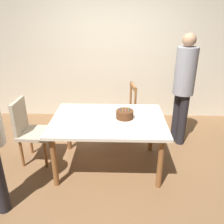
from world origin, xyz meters
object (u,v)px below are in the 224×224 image
object	(u,v)px
plate_near_celebrant	(74,126)
chair_spindle_back	(123,113)
plate_near_guest	(144,127)
birthday_cake	(125,115)
person_guest	(184,84)
plate_far_side	(104,111)
dining_table	(108,125)
chair_upholstered	(29,128)

from	to	relation	value
plate_near_celebrant	chair_spindle_back	distance (m)	1.30
plate_near_celebrant	plate_near_guest	size ratio (longest dim) A/B	1.00
birthday_cake	person_guest	xyz separation A→B (m)	(0.93, 0.71, 0.22)
plate_near_celebrant	person_guest	size ratio (longest dim) A/B	0.12
plate_far_side	person_guest	size ratio (longest dim) A/B	0.12
dining_table	plate_near_guest	world-z (taller)	plate_near_guest
plate_near_guest	person_guest	xyz separation A→B (m)	(0.69, 0.95, 0.27)
birthday_cake	person_guest	world-z (taller)	person_guest
plate_far_side	chair_upholstered	bearing A→B (deg)	-173.28
plate_far_side	plate_near_guest	world-z (taller)	same
chair_spindle_back	chair_upholstered	world-z (taller)	same
plate_near_celebrant	plate_far_side	size ratio (longest dim) A/B	1.00
birthday_cake	plate_near_celebrant	bearing A→B (deg)	-158.69
birthday_cake	plate_near_guest	size ratio (longest dim) A/B	1.27
birthday_cake	plate_near_guest	world-z (taller)	birthday_cake
birthday_cake	chair_spindle_back	distance (m)	0.92
birthday_cake	plate_near_celebrant	size ratio (longest dim) A/B	1.27
dining_table	plate_near_guest	size ratio (longest dim) A/B	6.85
birthday_cake	dining_table	bearing A→B (deg)	-178.10
plate_far_side	chair_upholstered	world-z (taller)	chair_upholstered
birthday_cake	plate_near_celebrant	xyz separation A→B (m)	(-0.63, -0.25, -0.05)
plate_near_guest	person_guest	world-z (taller)	person_guest
dining_table	person_guest	distance (m)	1.40
plate_far_side	plate_near_guest	bearing A→B (deg)	-42.26
plate_far_side	dining_table	bearing A→B (deg)	-72.54
chair_spindle_back	chair_upholstered	size ratio (longest dim) A/B	1.00
plate_near_guest	chair_spindle_back	distance (m)	1.16
dining_table	chair_spindle_back	bearing A→B (deg)	76.22
birthday_cake	plate_near_celebrant	distance (m)	0.68
chair_spindle_back	person_guest	world-z (taller)	person_guest
plate_far_side	chair_upholstered	distance (m)	1.10
plate_far_side	chair_spindle_back	xyz separation A→B (m)	(0.29, 0.62, -0.29)
birthday_cake	plate_near_guest	bearing A→B (deg)	-46.58
chair_upholstered	dining_table	bearing A→B (deg)	-5.69
dining_table	plate_far_side	xyz separation A→B (m)	(-0.08, 0.24, 0.09)
plate_far_side	plate_near_guest	xyz separation A→B (m)	(0.53, -0.48, 0.00)
chair_upholstered	person_guest	world-z (taller)	person_guest
dining_table	plate_near_guest	bearing A→B (deg)	-27.92
chair_spindle_back	person_guest	bearing A→B (deg)	-8.72
plate_far_side	person_guest	bearing A→B (deg)	21.20
plate_near_celebrant	person_guest	bearing A→B (deg)	31.40
plate_far_side	person_guest	distance (m)	1.34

